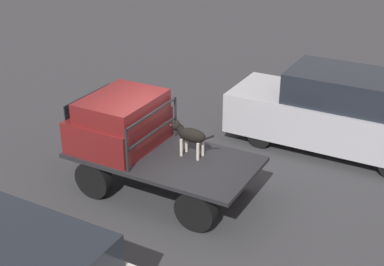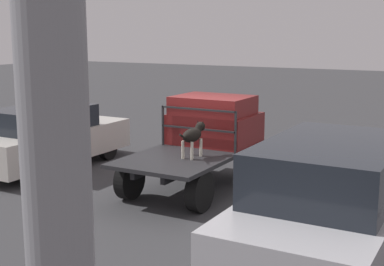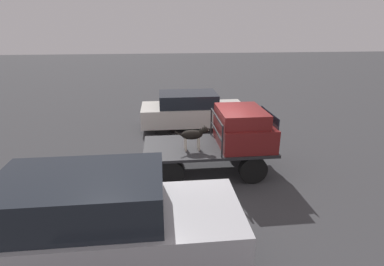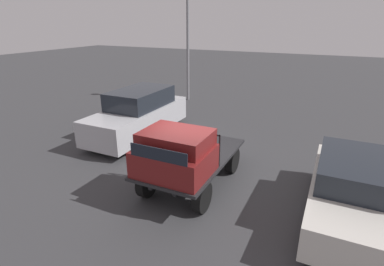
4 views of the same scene
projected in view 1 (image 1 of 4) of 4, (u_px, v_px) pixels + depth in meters
The scene contains 6 objects.
ground_plane at pixel (165, 192), 11.19m from camera, with size 80.00×80.00×0.00m, color #38383A.
flatbed_truck at pixel (164, 166), 10.92m from camera, with size 3.81×1.96×0.86m.
truck_cab at pixel (120, 122), 11.05m from camera, with size 1.54×1.84×1.10m.
truck_headboard at pixel (153, 126), 10.66m from camera, with size 0.04×1.84×0.90m.
dog at pixel (189, 135), 10.64m from camera, with size 1.00×0.28×0.72m.
parked_pickup_far at pixel (338, 112), 12.59m from camera, with size 5.01×1.88×1.94m.
Camera 1 is at (-5.10, 8.10, 5.95)m, focal length 50.00 mm.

